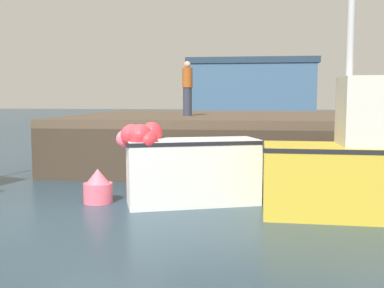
% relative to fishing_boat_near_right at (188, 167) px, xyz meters
% --- Properties ---
extents(ground, '(120.00, 160.00, 0.10)m').
position_rel_fishing_boat_near_right_xyz_m(ground, '(-1.82, -0.75, -0.86)').
color(ground, '#283D4C').
extents(pier, '(12.70, 8.88, 1.70)m').
position_rel_fishing_boat_near_right_xyz_m(pier, '(1.64, 6.08, 0.63)').
color(pier, brown).
rests_on(pier, ground).
extents(fishing_boat_near_right, '(3.10, 1.95, 1.77)m').
position_rel_fishing_boat_near_right_xyz_m(fishing_boat_near_right, '(0.00, 0.00, 0.00)').
color(fishing_boat_near_right, silver).
rests_on(fishing_boat_near_right, ground).
extents(fishing_boat_mid, '(3.23, 1.51, 5.78)m').
position_rel_fishing_boat_near_right_xyz_m(fishing_boat_mid, '(3.25, -0.62, 0.21)').
color(fishing_boat_mid, gold).
rests_on(fishing_boat_mid, ground).
extents(dockworker, '(0.34, 0.34, 1.78)m').
position_rel_fishing_boat_near_right_xyz_m(dockworker, '(-0.71, 5.21, 1.79)').
color(dockworker, '#2D3342').
rests_on(dockworker, pier).
extents(warehouse, '(10.65, 4.81, 5.54)m').
position_rel_fishing_boat_near_right_xyz_m(warehouse, '(1.51, 29.04, 1.98)').
color(warehouse, '#385675').
rests_on(warehouse, ground).
extents(mooring_buoy_foreground, '(0.64, 0.64, 0.75)m').
position_rel_fishing_boat_near_right_xyz_m(mooring_buoy_foreground, '(-1.97, -0.14, -0.48)').
color(mooring_buoy_foreground, '#EA5B70').
rests_on(mooring_buoy_foreground, ground).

